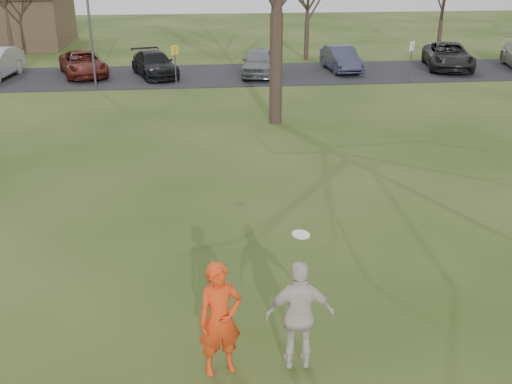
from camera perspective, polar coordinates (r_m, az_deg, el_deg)
ground at (r=10.28m, az=2.57°, el=-16.25°), size 120.00×120.00×0.00m
parking_strip at (r=33.60m, az=-4.04°, el=11.03°), size 62.00×6.50×0.04m
player_defender at (r=9.65m, az=-3.45°, el=-12.00°), size 0.80×0.61×1.95m
car_2 at (r=34.45m, az=-16.10°, el=11.64°), size 3.38×5.06×1.29m
car_3 at (r=33.45m, az=-9.63°, el=11.90°), size 3.03×4.79×1.29m
car_4 at (r=33.25m, az=0.26°, el=12.26°), size 2.34×4.45×1.44m
car_5 at (r=34.87m, az=8.08°, el=12.43°), size 1.64×4.15×1.35m
car_6 at (r=36.90m, az=17.80°, el=12.22°), size 3.59×5.64×1.45m
catching_play at (r=9.57m, az=4.20°, el=-11.62°), size 1.11×0.51×2.36m
lamp_post at (r=30.92m, az=-15.70°, el=16.76°), size 0.34×0.34×6.27m
sign_yellow at (r=30.38m, az=-7.71°, el=12.47°), size 0.35×0.35×2.08m
sign_white at (r=32.42m, az=14.55°, el=12.57°), size 0.35×0.35×2.08m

